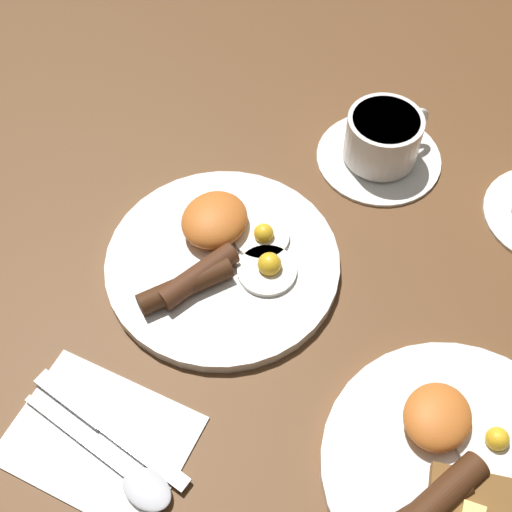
% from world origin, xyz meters
% --- Properties ---
extents(ground_plane, '(3.00, 3.00, 0.00)m').
position_xyz_m(ground_plane, '(0.00, 0.00, 0.00)').
color(ground_plane, brown).
extents(breakfast_plate_near, '(0.26, 0.26, 0.05)m').
position_xyz_m(breakfast_plate_near, '(-0.00, -0.00, 0.01)').
color(breakfast_plate_near, white).
rests_on(breakfast_plate_near, ground_plane).
extents(breakfast_plate_far, '(0.26, 0.26, 0.05)m').
position_xyz_m(breakfast_plate_far, '(0.09, 0.31, 0.01)').
color(breakfast_plate_far, white).
rests_on(breakfast_plate_far, ground_plane).
extents(teacup_near, '(0.16, 0.16, 0.07)m').
position_xyz_m(teacup_near, '(-0.24, 0.09, 0.03)').
color(teacup_near, white).
rests_on(teacup_near, ground_plane).
extents(napkin, '(0.14, 0.18, 0.01)m').
position_xyz_m(napkin, '(0.23, 0.00, 0.00)').
color(napkin, white).
rests_on(napkin, ground_plane).
extents(knife, '(0.04, 0.19, 0.01)m').
position_xyz_m(knife, '(0.22, -0.01, 0.01)').
color(knife, silver).
rests_on(knife, napkin).
extents(spoon, '(0.04, 0.18, 0.01)m').
position_xyz_m(spoon, '(0.25, 0.05, 0.01)').
color(spoon, silver).
rests_on(spoon, napkin).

